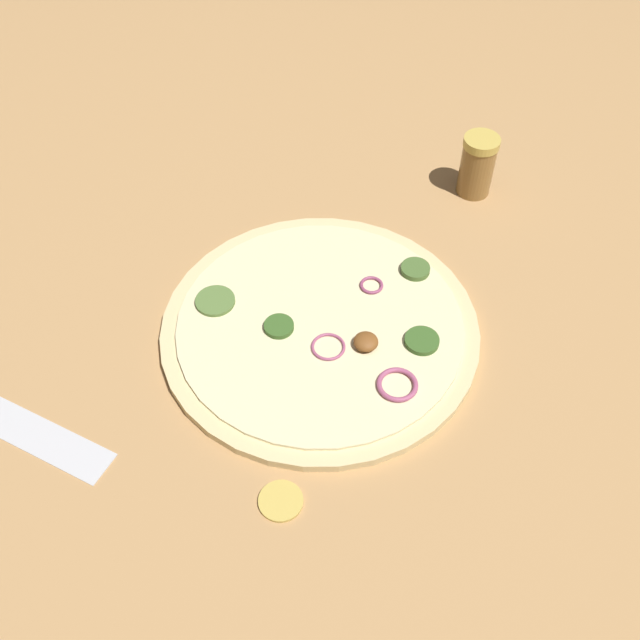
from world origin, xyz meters
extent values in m
plane|color=tan|center=(0.00, 0.00, 0.00)|extent=(3.00, 3.00, 0.00)
cylinder|color=beige|center=(0.00, 0.00, 0.01)|extent=(0.37, 0.37, 0.01)
cylinder|color=beige|center=(0.00, 0.00, 0.01)|extent=(0.34, 0.34, 0.00)
cylinder|color=#567538|center=(0.11, 0.08, 0.02)|extent=(0.05, 0.05, 0.00)
cylinder|color=#47662D|center=(-0.01, -0.14, 0.02)|extent=(0.04, 0.04, 0.01)
torus|color=#934266|center=(0.01, -0.09, 0.02)|extent=(0.03, 0.03, 0.00)
torus|color=#A34C70|center=(-0.12, -0.01, 0.02)|extent=(0.05, 0.05, 0.01)
ellipsoid|color=brown|center=(-0.06, -0.02, 0.02)|extent=(0.03, 0.03, 0.01)
cylinder|color=#385B23|center=(0.02, 0.04, 0.02)|extent=(0.04, 0.04, 0.01)
torus|color=#A34C70|center=(-0.03, 0.02, 0.02)|extent=(0.04, 0.04, 0.00)
cylinder|color=#385B23|center=(-0.10, -0.07, 0.02)|extent=(0.04, 0.04, 0.01)
cube|color=silver|center=(0.08, 0.32, 0.00)|extent=(0.19, 0.11, 0.00)
cylinder|color=olive|center=(0.06, -0.33, 0.04)|extent=(0.05, 0.05, 0.08)
cylinder|color=gold|center=(0.06, -0.33, 0.08)|extent=(0.05, 0.05, 0.01)
cylinder|color=gold|center=(-0.14, 0.17, 0.00)|extent=(0.05, 0.05, 0.01)
camera|label=1|loc=(-0.43, 0.36, 0.68)|focal=42.00mm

